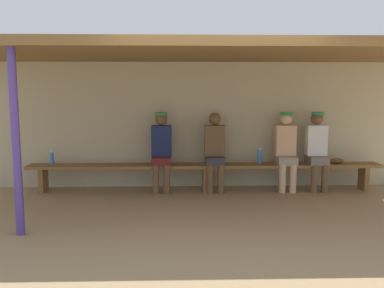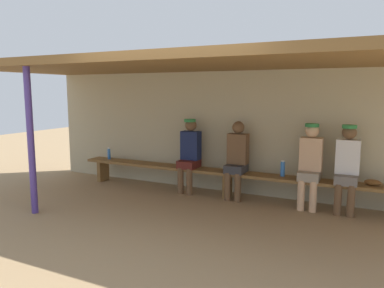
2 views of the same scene
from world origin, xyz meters
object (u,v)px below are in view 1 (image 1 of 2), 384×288
object	(u,v)px
support_post	(16,143)
baseball_glove_worn	(337,161)
bench	(205,168)
player_rightmost	(317,147)
player_with_sunglasses	(215,149)
player_in_red	(161,148)
water_bottle_clear	(260,156)
player_middle	(286,147)
water_bottle_green	(52,158)

from	to	relation	value
support_post	baseball_glove_worn	world-z (taller)	support_post
support_post	bench	xyz separation A→B (m)	(2.33, 2.10, -0.71)
player_rightmost	player_with_sunglasses	xyz separation A→B (m)	(-1.75, -0.00, -0.02)
bench	player_in_red	bearing A→B (deg)	179.73
player_rightmost	player_in_red	size ratio (longest dim) A/B	1.00
support_post	water_bottle_clear	world-z (taller)	support_post
support_post	baseball_glove_worn	bearing A→B (deg)	24.83
bench	water_bottle_clear	bearing A→B (deg)	2.92
bench	water_bottle_clear	size ratio (longest dim) A/B	22.70
support_post	player_with_sunglasses	bearing A→B (deg)	40.12
player_in_red	water_bottle_clear	size ratio (longest dim) A/B	5.09
bench	player_rightmost	world-z (taller)	player_rightmost
player_in_red	bench	bearing A→B (deg)	-0.27
support_post	player_in_red	bearing A→B (deg)	52.93
player_with_sunglasses	player_in_red	xyz separation A→B (m)	(-0.91, 0.00, 0.02)
player_with_sunglasses	water_bottle_clear	xyz separation A→B (m)	(0.78, 0.04, -0.14)
player_with_sunglasses	water_bottle_clear	distance (m)	0.79
player_with_sunglasses	water_bottle_clear	bearing A→B (deg)	3.30
player_rightmost	baseball_glove_worn	size ratio (longest dim) A/B	5.60
player_with_sunglasses	player_middle	xyz separation A→B (m)	(1.21, 0.00, 0.02)
support_post	bench	world-z (taller)	support_post
bench	water_bottle_green	bearing A→B (deg)	179.77
player_in_red	player_rightmost	bearing A→B (deg)	0.00
baseball_glove_worn	player_middle	bearing A→B (deg)	9.83
bench	water_bottle_clear	xyz separation A→B (m)	(0.94, 0.05, 0.20)
player_with_sunglasses	player_in_red	bearing A→B (deg)	179.97
support_post	player_with_sunglasses	size ratio (longest dim) A/B	1.65
support_post	water_bottle_clear	xyz separation A→B (m)	(3.27, 2.15, -0.51)
player_in_red	water_bottle_clear	world-z (taller)	player_in_red
player_middle	baseball_glove_worn	world-z (taller)	player_middle
player_middle	support_post	bearing A→B (deg)	-150.45
water_bottle_green	baseball_glove_worn	size ratio (longest dim) A/B	1.01
support_post	player_with_sunglasses	world-z (taller)	support_post
support_post	bench	distance (m)	3.22
player_middle	player_in_red	bearing A→B (deg)	180.00
bench	baseball_glove_worn	world-z (taller)	baseball_glove_worn
player_in_red	baseball_glove_worn	distance (m)	3.03
player_middle	baseball_glove_worn	distance (m)	0.93
support_post	player_with_sunglasses	distance (m)	3.28
water_bottle_green	player_rightmost	bearing A→B (deg)	-0.08
support_post	player_rightmost	distance (m)	4.75
bench	player_with_sunglasses	xyz separation A→B (m)	(0.16, 0.00, 0.34)
water_bottle_clear	water_bottle_green	world-z (taller)	water_bottle_clear
baseball_glove_worn	support_post	bearing A→B (deg)	32.88
bench	water_bottle_clear	distance (m)	0.96
player_in_red	baseball_glove_worn	bearing A→B (deg)	0.53
support_post	player_middle	distance (m)	4.28
player_with_sunglasses	player_in_red	distance (m)	0.91
water_bottle_clear	player_middle	bearing A→B (deg)	-5.80
player_in_red	player_middle	world-z (taller)	same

